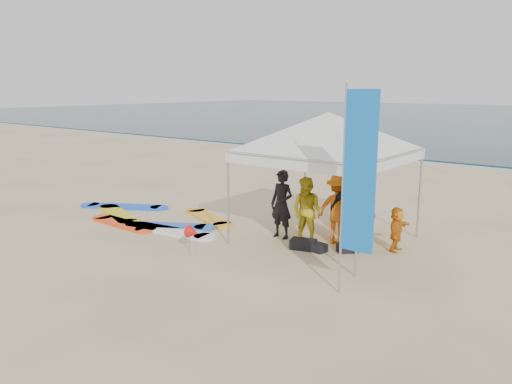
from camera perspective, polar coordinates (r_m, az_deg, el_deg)
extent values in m
plane|color=beige|center=(9.85, -8.21, -9.54)|extent=(120.00, 120.00, 0.00)
cube|color=silver|center=(25.64, 22.55, 2.98)|extent=(160.00, 1.20, 0.01)
imported|color=black|center=(11.96, 2.96, -1.42)|extent=(0.61, 0.41, 1.65)
imported|color=gold|center=(11.51, 5.84, -2.20)|extent=(0.82, 0.67, 1.57)
imported|color=orange|center=(11.64, 9.40, -1.94)|extent=(1.12, 0.70, 1.65)
imported|color=black|center=(11.09, 10.96, -2.23)|extent=(1.08, 0.47, 1.83)
imported|color=orange|center=(12.34, 11.22, -0.55)|extent=(0.98, 0.68, 1.93)
imported|color=orange|center=(11.47, 15.78, -4.11)|extent=(0.35, 0.95, 1.01)
cylinder|color=#A5A5A8|center=(13.94, 5.60, 1.52)|extent=(0.05, 0.05, 2.16)
cylinder|color=#A5A5A8|center=(12.54, 18.19, -0.19)|extent=(0.05, 0.05, 2.16)
cylinder|color=#A5A5A8|center=(11.38, -3.21, -0.79)|extent=(0.05, 0.05, 2.16)
cylinder|color=#A5A5A8|center=(9.62, 11.51, -3.39)|extent=(0.05, 0.05, 2.16)
cube|color=white|center=(10.23, 3.59, 3.23)|extent=(3.34, 0.02, 0.24)
cube|color=white|center=(13.01, 11.74, 4.87)|extent=(3.34, 0.02, 0.24)
cube|color=white|center=(12.47, 1.67, 4.81)|extent=(0.02, 3.34, 0.24)
cube|color=white|center=(10.88, 15.57, 3.34)|extent=(0.02, 3.34, 0.24)
pyramid|color=white|center=(11.50, 8.29, 9.02)|extent=(4.58, 4.58, 0.86)
cylinder|color=#A5A5A8|center=(8.61, 9.87, -0.01)|extent=(0.04, 0.04, 3.66)
cube|color=blue|center=(8.40, 11.80, 2.16)|extent=(0.57, 0.03, 2.72)
cylinder|color=#A5A5A8|center=(11.05, -7.61, -5.46)|extent=(0.02, 0.02, 0.60)
cone|color=red|center=(10.91, -7.20, -4.59)|extent=(0.28, 0.28, 0.28)
cube|color=black|center=(11.35, 5.42, -5.95)|extent=(0.64, 0.50, 0.22)
cube|color=black|center=(11.24, 6.87, -6.26)|extent=(0.49, 0.35, 0.18)
cube|color=black|center=(11.45, 5.51, -5.95)|extent=(0.62, 0.58, 0.16)
cube|color=black|center=(11.25, 10.19, -6.31)|extent=(0.44, 0.44, 0.20)
cube|color=white|center=(12.75, -9.77, -4.42)|extent=(2.17, 0.85, 0.07)
cube|color=yellow|center=(14.72, -15.52, -2.47)|extent=(2.07, 1.23, 0.07)
cube|color=blue|center=(13.16, -9.85, -3.90)|extent=(1.87, 1.40, 0.07)
cube|color=blue|center=(15.61, -14.83, -1.62)|extent=(2.20, 1.54, 0.07)
cube|color=#FF4815|center=(13.69, -14.95, -3.51)|extent=(1.88, 0.57, 0.07)
cube|color=#F8A929|center=(13.88, -5.45, -2.94)|extent=(1.88, 1.17, 0.07)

